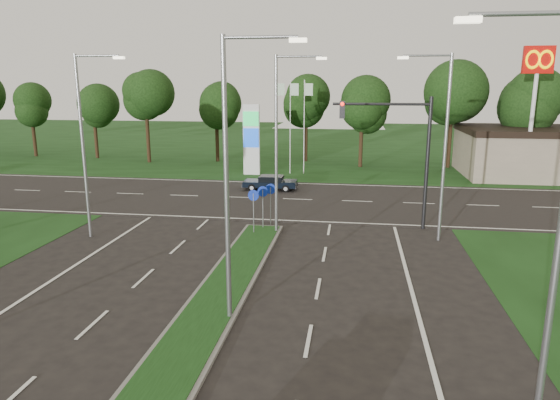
# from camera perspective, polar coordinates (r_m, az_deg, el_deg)

# --- Properties ---
(verge_far) EXTENTS (160.00, 50.00, 0.02)m
(verge_far) POSITION_cam_1_polar(r_m,az_deg,el_deg) (64.35, 4.26, 6.21)
(verge_far) COLOR #153411
(verge_far) RESTS_ON ground
(cross_road) EXTENTS (160.00, 12.00, 0.02)m
(cross_road) POSITION_cam_1_polar(r_m,az_deg,el_deg) (33.92, 0.33, 0.12)
(cross_road) COLOR black
(cross_road) RESTS_ON ground
(median_kerb) EXTENTS (2.00, 26.00, 0.12)m
(median_kerb) POSITION_cam_1_polar(r_m,az_deg,el_deg) (15.50, -10.64, -16.17)
(median_kerb) COLOR slate
(median_kerb) RESTS_ON ground
(streetlight_median_near) EXTENTS (2.53, 0.22, 9.00)m
(streetlight_median_near) POSITION_cam_1_polar(r_m,az_deg,el_deg) (15.39, -5.47, 3.67)
(streetlight_median_near) COLOR gray
(streetlight_median_near) RESTS_ON ground
(streetlight_median_far) EXTENTS (2.53, 0.22, 9.00)m
(streetlight_median_far) POSITION_cam_1_polar(r_m,az_deg,el_deg) (25.13, 0.02, 7.33)
(streetlight_median_far) COLOR gray
(streetlight_median_far) RESTS_ON ground
(streetlight_left_far) EXTENTS (2.53, 0.22, 9.00)m
(streetlight_left_far) POSITION_cam_1_polar(r_m,az_deg,el_deg) (26.29, -21.30, 6.71)
(streetlight_left_far) COLOR gray
(streetlight_left_far) RESTS_ON ground
(streetlight_right_far) EXTENTS (2.53, 0.22, 9.00)m
(streetlight_right_far) POSITION_cam_1_polar(r_m,az_deg,el_deg) (25.20, 17.97, 6.72)
(streetlight_right_far) COLOR gray
(streetlight_right_far) RESTS_ON ground
(streetlight_right_near) EXTENTS (2.53, 0.22, 9.00)m
(streetlight_right_near) POSITION_cam_1_polar(r_m,az_deg,el_deg) (11.77, 28.77, -0.79)
(streetlight_right_near) COLOR gray
(streetlight_right_near) RESTS_ON ground
(traffic_signal) EXTENTS (5.10, 0.42, 7.00)m
(traffic_signal) POSITION_cam_1_polar(r_m,az_deg,el_deg) (27.01, 13.85, 6.45)
(traffic_signal) COLOR black
(traffic_signal) RESTS_ON ground
(median_signs) EXTENTS (1.16, 1.76, 2.38)m
(median_signs) POSITION_cam_1_polar(r_m,az_deg,el_deg) (26.23, -2.02, 0.11)
(median_signs) COLOR gray
(median_signs) RESTS_ON ground
(gas_pylon) EXTENTS (5.80, 1.26, 8.00)m
(gas_pylon) POSITION_cam_1_polar(r_m,az_deg,el_deg) (42.85, -2.99, 7.13)
(gas_pylon) COLOR silver
(gas_pylon) RESTS_ON ground
(mcdonalds_sign) EXTENTS (2.20, 0.47, 10.40)m
(mcdonalds_sign) POSITION_cam_1_polar(r_m,az_deg,el_deg) (42.84, 27.25, 12.17)
(mcdonalds_sign) COLOR silver
(mcdonalds_sign) RESTS_ON ground
(treeline_far) EXTENTS (6.00, 6.00, 9.90)m
(treeline_far) POSITION_cam_1_polar(r_m,az_deg,el_deg) (48.89, 3.17, 12.12)
(treeline_far) COLOR black
(treeline_far) RESTS_ON ground
(navy_sedan) EXTENTS (3.89, 1.63, 1.07)m
(navy_sedan) POSITION_cam_1_polar(r_m,az_deg,el_deg) (36.74, -1.09, 2.03)
(navy_sedan) COLOR black
(navy_sedan) RESTS_ON ground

